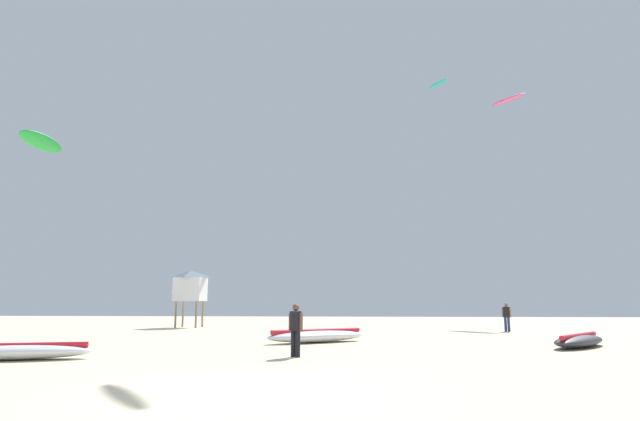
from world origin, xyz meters
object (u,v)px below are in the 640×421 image
object	(u,v)px
kite_grounded_far	(317,336)
kite_aloft_4	(508,100)
kite_grounded_near	(18,352)
kite_aloft_3	(438,84)
lifeguard_tower	(191,285)
kite_aloft_0	(42,142)
kite_grounded_mid	(579,341)
person_foreground	(296,326)
person_midground	(507,315)

from	to	relation	value
kite_grounded_far	kite_aloft_4	bearing A→B (deg)	59.07
kite_grounded_near	kite_aloft_4	xyz separation A→B (m)	(24.99, 35.82, 21.60)
kite_aloft_3	lifeguard_tower	bearing A→B (deg)	-155.76
lifeguard_tower	kite_aloft_0	world-z (taller)	kite_aloft_0
kite_grounded_mid	kite_aloft_0	size ratio (longest dim) A/B	1.24
person_foreground	kite_aloft_4	world-z (taller)	kite_aloft_4
person_foreground	kite_aloft_4	bearing A→B (deg)	4.45
lifeguard_tower	kite_aloft_0	xyz separation A→B (m)	(-4.06, -12.82, 7.13)
person_midground	kite_grounded_mid	xyz separation A→B (m)	(-0.21, -12.03, -0.77)
kite_grounded_mid	kite_aloft_0	xyz separation A→B (m)	(-25.54, 2.95, 9.92)
person_foreground	kite_grounded_far	xyz separation A→B (m)	(0.07, 6.52, -0.71)
kite_grounded_near	kite_aloft_3	bearing A→B (deg)	60.72
person_foreground	kite_grounded_near	bearing A→B (deg)	132.17
kite_aloft_0	person_midground	bearing A→B (deg)	19.43
kite_grounded_far	kite_grounded_mid	bearing A→B (deg)	-8.73
kite_grounded_near	person_midground	bearing A→B (deg)	43.92
kite_grounded_mid	kite_aloft_0	distance (m)	27.56
person_midground	lifeguard_tower	bearing A→B (deg)	-69.59
kite_grounded_near	kite_grounded_far	bearing A→B (deg)	44.28
kite_aloft_3	kite_aloft_4	xyz separation A→B (m)	(7.40, 4.45, -0.11)
kite_grounded_near	kite_aloft_4	bearing A→B (deg)	55.10
kite_aloft_4	person_foreground	bearing A→B (deg)	-115.95
person_foreground	kite_grounded_far	bearing A→B (deg)	29.74
kite_grounded_near	kite_aloft_0	distance (m)	15.20
kite_grounded_far	lifeguard_tower	xyz separation A→B (m)	(-10.80, 14.13, 2.76)
lifeguard_tower	person_midground	bearing A→B (deg)	-9.78
person_midground	kite_aloft_4	world-z (taller)	kite_aloft_4
kite_grounded_far	kite_aloft_3	world-z (taller)	kite_aloft_3
person_foreground	kite_grounded_near	size ratio (longest dim) A/B	0.38
kite_aloft_0	lifeguard_tower	bearing A→B (deg)	72.44
person_midground	kite_aloft_3	world-z (taller)	kite_aloft_3
kite_grounded_mid	lifeguard_tower	xyz separation A→B (m)	(-21.48, 15.77, 2.79)
person_foreground	kite_aloft_0	size ratio (longest dim) A/B	0.48
person_midground	kite_grounded_far	world-z (taller)	person_midground
kite_grounded_mid	kite_grounded_near	bearing A→B (deg)	-160.91
kite_grounded_near	kite_grounded_mid	world-z (taller)	kite_grounded_mid
kite_grounded_far	person_foreground	bearing A→B (deg)	-90.66
kite_grounded_far	kite_aloft_0	distance (m)	17.90
person_foreground	kite_grounded_near	xyz separation A→B (m)	(-8.41, -1.75, -0.75)
person_foreground	kite_aloft_3	size ratio (longest dim) A/B	0.71
person_midground	lifeguard_tower	distance (m)	22.11
person_midground	kite_aloft_0	bearing A→B (deg)	-40.38
kite_grounded_far	kite_aloft_0	xyz separation A→B (m)	(-14.86, 1.31, 9.89)
lifeguard_tower	kite_aloft_0	distance (m)	15.22
kite_grounded_mid	kite_aloft_4	bearing A→B (deg)	78.73
kite_grounded_near	person_foreground	bearing A→B (deg)	11.77
lifeguard_tower	kite_aloft_3	bearing A→B (deg)	24.24
kite_grounded_near	kite_grounded_far	distance (m)	11.85
person_midground	kite_grounded_mid	distance (m)	12.06
kite_grounded_near	kite_aloft_3	world-z (taller)	kite_aloft_3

